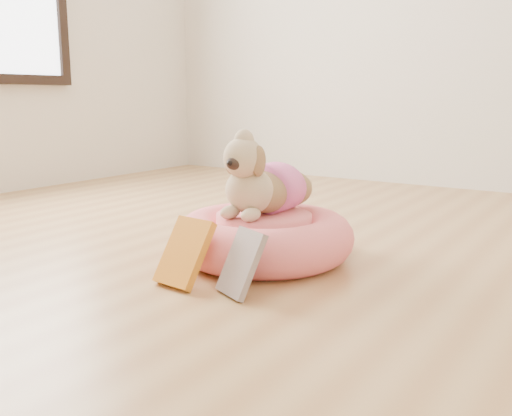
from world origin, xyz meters
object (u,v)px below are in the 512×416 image
Objects in this scene: book_yellow at (185,253)px; book_white at (241,263)px; pet_bed at (264,237)px; dog at (263,170)px.

book_yellow is 1.09× the size of book_white.
pet_bed is at bearing 87.25° from book_yellow.
pet_bed is 2.88× the size of book_yellow.
dog is at bearing 137.41° from book_white.
book_yellow reaches higher than book_white.
dog is (-0.01, 0.01, 0.24)m from pet_bed.
dog is at bearing 144.09° from pet_bed.
dog is at bearing 88.97° from book_yellow.
book_yellow is (-0.04, -0.38, -0.22)m from dog.
book_white reaches higher than pet_bed.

